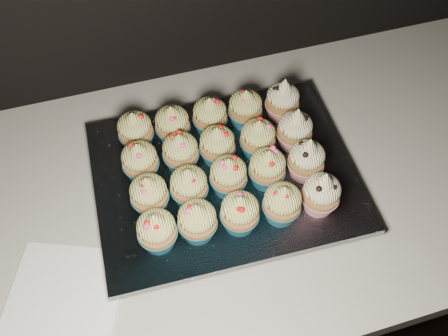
% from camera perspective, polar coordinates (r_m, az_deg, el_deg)
% --- Properties ---
extents(cabinet, '(2.40, 0.60, 0.86)m').
position_cam_1_polar(cabinet, '(1.32, -7.99, -15.17)').
color(cabinet, black).
rests_on(cabinet, ground).
extents(worktop, '(2.44, 0.64, 0.04)m').
position_cam_1_polar(worktop, '(0.91, -11.21, -5.28)').
color(worktop, beige).
rests_on(worktop, cabinet).
extents(napkin, '(0.23, 0.23, 0.00)m').
position_cam_1_polar(napkin, '(0.84, -17.79, -13.84)').
color(napkin, white).
rests_on(napkin, worktop).
extents(baking_tray, '(0.43, 0.33, 0.02)m').
position_cam_1_polar(baking_tray, '(0.90, -0.00, -1.44)').
color(baking_tray, black).
rests_on(baking_tray, worktop).
extents(foil_lining, '(0.46, 0.37, 0.01)m').
position_cam_1_polar(foil_lining, '(0.88, -0.00, -0.83)').
color(foil_lining, silver).
rests_on(foil_lining, baking_tray).
extents(cupcake_0, '(0.06, 0.06, 0.08)m').
position_cam_1_polar(cupcake_0, '(0.78, -7.68, -7.08)').
color(cupcake_0, '#1A657C').
rests_on(cupcake_0, foil_lining).
extents(cupcake_1, '(0.06, 0.06, 0.08)m').
position_cam_1_polar(cupcake_1, '(0.78, -3.07, -6.04)').
color(cupcake_1, '#1A657C').
rests_on(cupcake_1, foil_lining).
extents(cupcake_2, '(0.06, 0.06, 0.08)m').
position_cam_1_polar(cupcake_2, '(0.79, 1.82, -5.10)').
color(cupcake_2, '#1A657C').
rests_on(cupcake_2, foil_lining).
extents(cupcake_3, '(0.06, 0.06, 0.08)m').
position_cam_1_polar(cupcake_3, '(0.81, 6.66, -4.02)').
color(cupcake_3, '#1A657C').
rests_on(cupcake_3, foil_lining).
extents(cupcake_4, '(0.06, 0.06, 0.10)m').
position_cam_1_polar(cupcake_4, '(0.82, 11.05, -2.83)').
color(cupcake_4, '#B0182F').
rests_on(cupcake_4, foil_lining).
extents(cupcake_5, '(0.06, 0.06, 0.08)m').
position_cam_1_polar(cupcake_5, '(0.82, -8.55, -2.99)').
color(cupcake_5, '#1A657C').
rests_on(cupcake_5, foil_lining).
extents(cupcake_6, '(0.06, 0.06, 0.08)m').
position_cam_1_polar(cupcake_6, '(0.82, -4.03, -2.05)').
color(cupcake_6, '#1A657C').
rests_on(cupcake_6, foil_lining).
extents(cupcake_7, '(0.06, 0.06, 0.08)m').
position_cam_1_polar(cupcake_7, '(0.83, 0.51, -0.86)').
color(cupcake_7, '#1A657C').
rests_on(cupcake_7, foil_lining).
extents(cupcake_8, '(0.06, 0.06, 0.08)m').
position_cam_1_polar(cupcake_8, '(0.84, 4.97, 0.02)').
color(cupcake_8, '#1A657C').
rests_on(cupcake_8, foil_lining).
extents(cupcake_9, '(0.06, 0.06, 0.10)m').
position_cam_1_polar(cupcake_9, '(0.86, 9.40, 0.99)').
color(cupcake_9, '#B0182F').
rests_on(cupcake_9, foil_lining).
extents(cupcake_10, '(0.06, 0.06, 0.08)m').
position_cam_1_polar(cupcake_10, '(0.86, -9.57, 0.80)').
color(cupcake_10, '#1A657C').
rests_on(cupcake_10, foil_lining).
extents(cupcake_11, '(0.06, 0.06, 0.08)m').
position_cam_1_polar(cupcake_11, '(0.86, -4.98, 1.86)').
color(cupcake_11, '#1A657C').
rests_on(cupcake_11, foil_lining).
extents(cupcake_12, '(0.06, 0.06, 0.08)m').
position_cam_1_polar(cupcake_12, '(0.87, -0.78, 2.65)').
color(cupcake_12, '#1A657C').
rests_on(cupcake_12, foil_lining).
extents(cupcake_13, '(0.06, 0.06, 0.08)m').
position_cam_1_polar(cupcake_13, '(0.88, 3.89, 3.42)').
color(cupcake_13, '#1A657C').
rests_on(cupcake_13, foil_lining).
extents(cupcake_14, '(0.06, 0.06, 0.10)m').
position_cam_1_polar(cupcake_14, '(0.90, 8.11, 4.36)').
color(cupcake_14, '#B0182F').
rests_on(cupcake_14, foil_lining).
extents(cupcake_15, '(0.06, 0.06, 0.08)m').
position_cam_1_polar(cupcake_15, '(0.90, -10.09, 4.25)').
color(cupcake_15, '#1A657C').
rests_on(cupcake_15, foil_lining).
extents(cupcake_16, '(0.06, 0.06, 0.08)m').
position_cam_1_polar(cupcake_16, '(0.90, -5.91, 4.99)').
color(cupcake_16, '#1A657C').
rests_on(cupcake_16, foil_lining).
extents(cupcake_17, '(0.06, 0.06, 0.08)m').
position_cam_1_polar(cupcake_17, '(0.91, -1.62, 5.99)').
color(cupcake_17, '#1A657C').
rests_on(cupcake_17, foil_lining).
extents(cupcake_18, '(0.06, 0.06, 0.08)m').
position_cam_1_polar(cupcake_18, '(0.92, 2.46, 6.84)').
color(cupcake_18, '#1A657C').
rests_on(cupcake_18, foil_lining).
extents(cupcake_19, '(0.06, 0.06, 0.10)m').
position_cam_1_polar(cupcake_19, '(0.94, 6.70, 7.68)').
color(cupcake_19, '#B0182F').
rests_on(cupcake_19, foil_lining).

